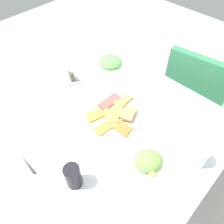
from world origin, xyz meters
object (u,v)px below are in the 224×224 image
Objects in this scene: salad_plate_rice at (148,162)px; spoon at (137,84)px; paper_napkin at (135,86)px; fork at (133,87)px; condiment_caddy at (71,78)px; pide_platter at (112,114)px; salad_plate_greens at (110,62)px; dining_chair at (193,96)px; drinking_glass at (200,155)px; soda_can at (73,176)px; dining_table at (113,126)px.

salad_plate_rice is 0.52m from spoon.
fork is (0.00, -0.02, 0.00)m from paper_napkin.
fork is 0.37m from condiment_caddy.
salad_plate_greens reaches higher than pide_platter.
spoon is at bearing -116.23° from dining_chair.
salad_plate_rice is 0.51m from paper_napkin.
pide_platter is 0.46m from drinking_glass.
salad_plate_rice is at bearing -132.14° from drinking_glass.
soda_can is at bearing -56.10° from salad_plate_greens.
pide_platter is 1.56× the size of salad_plate_rice.
soda_can is (-0.01, -1.07, 0.32)m from dining_chair.
dining_chair reaches higher than paper_napkin.
dining_table is 0.33m from salad_plate_rice.
condiment_caddy is at bearing 142.15° from soda_can.
fork is (0.24, -0.06, -0.02)m from salad_plate_greens.
spoon is (0.00, 0.02, 0.00)m from paper_napkin.
dining_table is at bearing -101.46° from dining_chair.
dining_chair reaches higher than salad_plate_greens.
dining_chair is at bearing 101.40° from salad_plate_rice.
salad_plate_greens is at bearing 147.56° from salad_plate_rice.
dining_table is 0.44m from salad_plate_greens.
pide_platter is 1.60× the size of salad_plate_greens.
paper_napkin is at bearing 136.50° from salad_plate_rice.
spoon reaches higher than dining_table.
drinking_glass reaches higher than spoon.
drinking_glass is 0.92× the size of condiment_caddy.
spoon is (-0.20, 0.64, -0.06)m from soda_can.
dining_chair is 0.67m from salad_plate_greens.
salad_plate_rice is at bearing -78.60° from dining_chair.
dining_chair is at bearing 78.54° from dining_table.
spoon is (0.24, -0.02, -0.02)m from salad_plate_greens.
fork is (-0.07, 0.24, 0.09)m from dining_table.
spoon reaches higher than paper_napkin.
dining_table is at bearing 22.26° from pide_platter.
fork reaches higher than paper_napkin.
soda_can is at bearing -68.80° from pide_platter.
dining_chair is 0.57m from fork.
soda_can is 0.64m from condiment_caddy.
dining_table is at bearing 110.20° from soda_can.
salad_plate_greens is at bearing -138.38° from dining_chair.
paper_napkin is (-0.06, 0.26, -0.01)m from pide_platter.
pide_platter is 0.32m from salad_plate_rice.
salad_plate_rice is 1.71× the size of soda_can.
soda_can is (0.14, -0.37, 0.05)m from pide_platter.
drinking_glass is at bearing 47.86° from salad_plate_rice.
fork is at bearing -114.42° from dining_chair.
salad_plate_greens is 0.25m from paper_napkin.
paper_napkin is (-0.37, 0.35, -0.02)m from salad_plate_rice.
condiment_caddy is at bearing -124.50° from spoon.
soda_can is (-0.16, -0.28, 0.04)m from salad_plate_rice.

